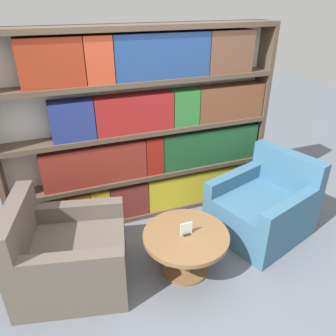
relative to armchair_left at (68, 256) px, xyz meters
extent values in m
plane|color=slate|center=(0.96, -0.41, -0.29)|extent=(14.00, 14.00, 0.00)
cube|color=silver|center=(0.96, 0.93, 0.75)|extent=(2.94, 0.05, 2.09)
cube|color=brown|center=(2.41, 0.80, 0.75)|extent=(0.05, 0.30, 2.09)
cube|color=brown|center=(0.96, 0.80, -0.27)|extent=(2.84, 0.30, 0.05)
cube|color=brown|center=(0.96, 0.80, 0.23)|extent=(2.84, 0.30, 0.05)
cube|color=brown|center=(0.96, 0.80, 0.75)|extent=(2.84, 0.30, 0.05)
cube|color=brown|center=(0.96, 0.80, 1.27)|extent=(2.84, 0.30, 0.05)
cube|color=brown|center=(0.96, 0.80, 1.77)|extent=(2.84, 0.30, 0.05)
cube|color=orange|center=(-0.11, 0.78, -0.05)|extent=(0.35, 0.20, 0.39)
cube|color=orange|center=(0.20, 0.78, -0.05)|extent=(0.24, 0.20, 0.39)
cube|color=gold|center=(0.43, 0.78, -0.05)|extent=(0.20, 0.20, 0.39)
cube|color=maroon|center=(0.75, 0.78, -0.05)|extent=(0.43, 0.20, 0.39)
cube|color=gold|center=(1.57, 0.78, -0.05)|extent=(1.18, 0.20, 0.39)
cube|color=maroon|center=(0.42, 0.78, 0.46)|extent=(1.08, 0.20, 0.42)
cube|color=maroon|center=(1.06, 0.78, 0.46)|extent=(0.19, 0.20, 0.42)
cube|color=#1D4F28|center=(1.76, 0.78, 0.46)|extent=(1.19, 0.20, 0.42)
cube|color=navy|center=(0.25, 0.78, 0.97)|extent=(0.41, 0.20, 0.38)
cube|color=maroon|center=(0.87, 0.78, 0.97)|extent=(0.81, 0.20, 0.38)
cube|color=#2D7733|center=(1.43, 0.78, 0.97)|extent=(0.29, 0.20, 0.38)
cube|color=brown|center=(1.98, 0.78, 0.97)|extent=(0.79, 0.20, 0.38)
cube|color=maroon|center=(0.15, 0.78, 1.51)|extent=(0.55, 0.20, 0.42)
cube|color=#BD4126|center=(0.56, 0.78, 1.51)|extent=(0.25, 0.20, 0.42)
cube|color=navy|center=(1.18, 0.78, 1.51)|extent=(0.97, 0.20, 0.42)
cube|color=brown|center=(1.92, 0.78, 1.51)|extent=(0.50, 0.20, 0.42)
cube|color=brown|center=(0.04, -0.01, -0.07)|extent=(1.09, 1.02, 0.45)
cube|color=brown|center=(-0.34, 0.08, 0.36)|extent=(0.32, 0.84, 0.41)
cube|color=brown|center=(0.03, -0.37, 0.23)|extent=(0.79, 0.30, 0.16)
cube|color=brown|center=(0.19, 0.32, 0.23)|extent=(0.79, 0.30, 0.16)
cube|color=#386684|center=(2.01, -0.01, -0.07)|extent=(1.13, 1.07, 0.45)
cube|color=#386684|center=(2.38, 0.11, 0.36)|extent=(0.38, 0.83, 0.41)
cube|color=#386684|center=(1.83, 0.31, 0.23)|extent=(0.79, 0.35, 0.16)
cube|color=#386684|center=(2.05, -0.37, 0.23)|extent=(0.79, 0.35, 0.16)
cylinder|color=brown|center=(1.02, -0.25, -0.10)|extent=(0.14, 0.14, 0.39)
cylinder|color=brown|center=(1.02, -0.25, -0.28)|extent=(0.43, 0.43, 0.03)
cylinder|color=brown|center=(1.02, -0.25, 0.12)|extent=(0.78, 0.78, 0.04)
cube|color=black|center=(1.02, -0.25, 0.14)|extent=(0.07, 0.06, 0.01)
cube|color=silver|center=(1.02, -0.25, 0.20)|extent=(0.11, 0.01, 0.12)
camera|label=1|loc=(0.04, -2.35, 2.03)|focal=35.00mm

